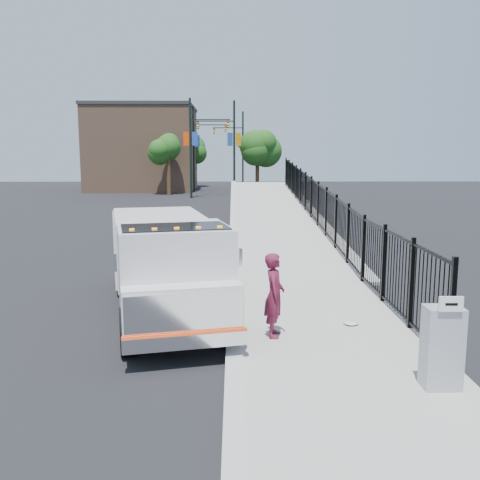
{
  "coord_description": "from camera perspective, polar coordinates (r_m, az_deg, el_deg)",
  "views": [
    {
      "loc": [
        -0.01,
        -10.36,
        3.6
      ],
      "look_at": [
        0.14,
        2.0,
        1.6
      ],
      "focal_mm": 40.0,
      "sensor_mm": 36.0,
      "label": 1
    }
  ],
  "objects": [
    {
      "name": "ground",
      "position": [
        10.97,
        -0.63,
        -9.99
      ],
      "size": [
        120.0,
        120.0,
        0.0
      ],
      "primitive_type": "plane",
      "color": "black",
      "rests_on": "ground"
    },
    {
      "name": "sidewalk",
      "position": [
        9.28,
        11.7,
        -13.45
      ],
      "size": [
        3.55,
        12.0,
        0.12
      ],
      "primitive_type": "cube",
      "color": "#9E998E",
      "rests_on": "ground"
    },
    {
      "name": "curb",
      "position": [
        9.07,
        -0.61,
        -13.66
      ],
      "size": [
        0.3,
        12.0,
        0.16
      ],
      "primitive_type": "cube",
      "color": "#ADAAA3",
      "rests_on": "ground"
    },
    {
      "name": "ramp",
      "position": [
        26.69,
        3.88,
        1.42
      ],
      "size": [
        3.95,
        24.06,
        3.19
      ],
      "primitive_type": "cube",
      "rotation": [
        0.06,
        0.0,
        0.0
      ],
      "color": "#9E998E",
      "rests_on": "ground"
    },
    {
      "name": "iron_fence",
      "position": [
        22.8,
        8.28,
        2.29
      ],
      "size": [
        0.1,
        28.0,
        1.8
      ],
      "primitive_type": "cube",
      "color": "black",
      "rests_on": "ground"
    },
    {
      "name": "truck",
      "position": [
        12.03,
        -7.98,
        -1.98
      ],
      "size": [
        3.58,
        7.0,
        2.29
      ],
      "rotation": [
        0.0,
        0.0,
        0.23
      ],
      "color": "black",
      "rests_on": "ground"
    },
    {
      "name": "worker",
      "position": [
        10.28,
        3.68,
        -5.88
      ],
      "size": [
        0.45,
        0.63,
        1.63
      ],
      "primitive_type": "imported",
      "rotation": [
        0.0,
        0.0,
        1.47
      ],
      "color": "maroon",
      "rests_on": "sidewalk"
    },
    {
      "name": "utility_cabinet",
      "position": [
        8.67,
        20.74,
        -10.68
      ],
      "size": [
        0.55,
        0.4,
        1.25
      ],
      "primitive_type": "cube",
      "color": "gray",
      "rests_on": "sidewalk"
    },
    {
      "name": "arrow_sign",
      "position": [
        8.26,
        21.59,
        -6.37
      ],
      "size": [
        0.35,
        0.04,
        0.22
      ],
      "primitive_type": "cube",
      "color": "white",
      "rests_on": "utility_cabinet"
    },
    {
      "name": "debris",
      "position": [
        11.37,
        11.74,
        -8.64
      ],
      "size": [
        0.31,
        0.31,
        0.08
      ],
      "primitive_type": "ellipsoid",
      "color": "silver",
      "rests_on": "sidewalk"
    },
    {
      "name": "light_pole_0",
      "position": [
        43.98,
        -4.9,
        10.15
      ],
      "size": [
        3.78,
        0.22,
        8.0
      ],
      "color": "black",
      "rests_on": "ground"
    },
    {
      "name": "light_pole_1",
      "position": [
        45.85,
        -1.01,
        10.15
      ],
      "size": [
        3.77,
        0.22,
        8.0
      ],
      "color": "black",
      "rests_on": "ground"
    },
    {
      "name": "light_pole_2",
      "position": [
        51.81,
        -4.61,
        10.01
      ],
      "size": [
        3.77,
        0.22,
        8.0
      ],
      "color": "black",
      "rests_on": "ground"
    },
    {
      "name": "light_pole_3",
      "position": [
        57.53,
        0.0,
        9.95
      ],
      "size": [
        3.78,
        0.22,
        8.0
      ],
      "color": "black",
      "rests_on": "ground"
    },
    {
      "name": "tree_0",
      "position": [
        47.61,
        -7.66,
        9.5
      ],
      "size": [
        2.33,
        2.33,
        5.17
      ],
      "color": "#382314",
      "rests_on": "ground"
    },
    {
      "name": "tree_1",
      "position": [
        48.69,
        1.87,
        9.6
      ],
      "size": [
        2.67,
        2.67,
        5.34
      ],
      "color": "#382314",
      "rests_on": "ground"
    },
    {
      "name": "tree_2",
      "position": [
        59.22,
        -5.04,
        9.5
      ],
      "size": [
        2.74,
        2.74,
        5.37
      ],
      "color": "#382314",
      "rests_on": "ground"
    },
    {
      "name": "building",
      "position": [
        55.1,
        -10.25,
        9.46
      ],
      "size": [
        10.0,
        10.0,
        8.0
      ],
      "primitive_type": "cube",
      "color": "#8C664C",
      "rests_on": "ground"
    }
  ]
}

